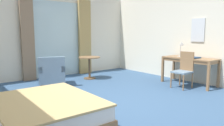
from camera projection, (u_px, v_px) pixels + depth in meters
The scene contains 14 objects.
ground at pixel (114, 106), 4.44m from camera, with size 6.85×7.59×0.10m, color #38567A.
wall_back at pixel (47, 34), 7.00m from camera, with size 6.45×0.12×2.84m, color silver.
wall_right at pixel (199, 34), 6.17m from camera, with size 0.12×7.19×2.84m, color silver.
balcony_glass_door at pixel (57, 39), 7.16m from camera, with size 1.57×0.02×2.50m, color silver.
curtain_panel_left at pixel (28, 38), 6.46m from camera, with size 0.39×0.10×2.62m, color #897056.
curtain_panel_right at pixel (85, 37), 7.69m from camera, with size 0.47×0.10×2.62m, color tan.
bed at pixel (16, 120), 2.95m from camera, with size 2.16×1.73×1.08m.
writing_desk at pixel (190, 61), 6.02m from camera, with size 0.67×1.48×0.77m.
desk_chair at pixel (184, 68), 5.71m from camera, with size 0.47×0.43×0.96m.
desk_lamp at pixel (181, 46), 6.27m from camera, with size 0.27×0.20×0.46m.
closed_book at pixel (194, 58), 5.87m from camera, with size 0.26×0.28×0.03m, color navy.
armchair_by_window at pixel (52, 74), 5.91m from camera, with size 0.89×0.92×0.83m.
round_cafe_table at pixel (89, 62), 6.81m from camera, with size 0.69×0.69×0.71m.
wall_mirror at pixel (198, 30), 6.11m from camera, with size 0.02×0.41×0.67m.
Camera 1 is at (-2.66, -3.35, 1.44)m, focal length 34.18 mm.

